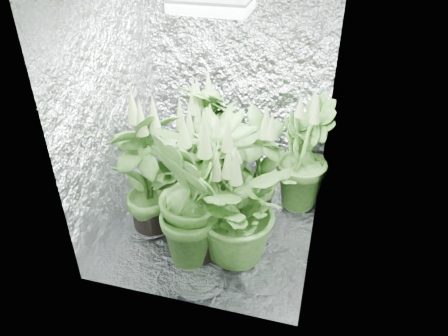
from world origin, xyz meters
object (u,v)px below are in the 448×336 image
plant_f (147,173)px  plant_h (218,178)px  plant_c (304,155)px  plant_d (212,149)px  plant_e (231,209)px  grow_lamp (211,4)px  plant_b (257,167)px  circulation_fan (297,183)px  plant_a (192,168)px  plant_g (192,199)px

plant_f → plant_h: (0.54, 0.13, -0.04)m
plant_c → plant_d: 0.78m
plant_e → grow_lamp: bearing=125.8°
plant_b → circulation_fan: plant_b is taller
plant_a → plant_f: plant_f is taller
plant_f → plant_g: bearing=-27.4°
plant_b → plant_f: plant_f is taller
plant_e → circulation_fan: (0.39, 0.93, -0.34)m
plant_d → plant_g: size_ratio=1.01×
plant_b → plant_c: size_ratio=0.97×
plant_f → circulation_fan: 1.41m
plant_a → plant_g: 0.48m
plant_h → plant_g: bearing=-103.6°
grow_lamp → plant_d: bearing=108.4°
plant_a → plant_b: size_ratio=1.04×
plant_b → plant_f: size_ratio=0.87×
plant_e → circulation_fan: plant_e is taller
plant_d → plant_f: bearing=-130.8°
plant_c → plant_e: plant_c is taller
plant_h → circulation_fan: bearing=47.7°
plant_d → plant_h: 0.37m
plant_e → plant_h: (-0.19, 0.30, 0.03)m
plant_e → plant_d: bearing=117.4°
grow_lamp → plant_d: size_ratio=0.40×
plant_b → plant_d: 0.41m
grow_lamp → plant_a: size_ratio=0.46×
grow_lamp → plant_h: bearing=-5.9°
plant_a → plant_h: 0.26m
circulation_fan → plant_d: bearing=-145.4°
plant_a → plant_c: (0.85, 0.46, -0.02)m
grow_lamp → plant_b: 1.40m
plant_a → plant_h: size_ratio=0.97×
plant_g → circulation_fan: size_ratio=3.53×
plant_g → plant_h: plant_g is taller
plant_d → plant_h: plant_d is taller
plant_c → plant_d: (-0.75, -0.21, 0.07)m
plant_b → plant_h: bearing=-132.4°
plant_c → plant_f: plant_f is taller
grow_lamp → plant_c: size_ratio=0.46×
plant_g → plant_h: (0.09, 0.36, -0.05)m
plant_a → plant_g: bearing=-71.2°
plant_g → plant_c: bearing=52.4°
plant_e → plant_f: size_ratio=0.85×
grow_lamp → plant_d: grow_lamp is taller
plant_a → circulation_fan: size_ratio=3.14×
plant_c → circulation_fan: bearing=112.2°
plant_f → plant_e: bearing=-13.0°
grow_lamp → circulation_fan: (0.60, 0.63, -1.68)m
plant_b → plant_a: bearing=-158.4°
plant_g → plant_h: bearing=76.4°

